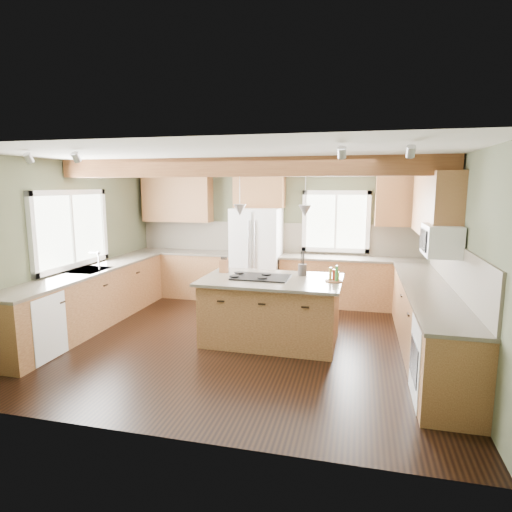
# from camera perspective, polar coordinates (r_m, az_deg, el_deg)

# --- Properties ---
(floor) EXTENTS (5.60, 5.60, 0.00)m
(floor) POSITION_cam_1_polar(r_m,az_deg,el_deg) (6.32, -1.79, -11.18)
(floor) COLOR black
(floor) RESTS_ON ground
(ceiling) EXTENTS (5.60, 5.60, 0.00)m
(ceiling) POSITION_cam_1_polar(r_m,az_deg,el_deg) (5.93, -1.92, 13.05)
(ceiling) COLOR silver
(ceiling) RESTS_ON wall_back
(wall_back) EXTENTS (5.60, 0.00, 5.60)m
(wall_back) POSITION_cam_1_polar(r_m,az_deg,el_deg) (8.41, 2.70, 3.09)
(wall_back) COLOR #50563D
(wall_back) RESTS_ON ground
(wall_left) EXTENTS (0.00, 5.00, 5.00)m
(wall_left) POSITION_cam_1_polar(r_m,az_deg,el_deg) (7.25, -23.70, 1.30)
(wall_left) COLOR #50563D
(wall_left) RESTS_ON ground
(wall_right) EXTENTS (0.00, 5.00, 5.00)m
(wall_right) POSITION_cam_1_polar(r_m,az_deg,el_deg) (5.91, 25.34, -0.50)
(wall_right) COLOR #50563D
(wall_right) RESTS_ON ground
(ceiling_beam) EXTENTS (5.55, 0.26, 0.26)m
(ceiling_beam) POSITION_cam_1_polar(r_m,az_deg,el_deg) (6.02, -1.65, 11.75)
(ceiling_beam) COLOR #5D2E1A
(ceiling_beam) RESTS_ON ceiling
(soffit_trim) EXTENTS (5.55, 0.20, 0.10)m
(soffit_trim) POSITION_cam_1_polar(r_m,az_deg,el_deg) (8.26, 2.63, 11.60)
(soffit_trim) COLOR #5D2E1A
(soffit_trim) RESTS_ON ceiling
(backsplash_back) EXTENTS (5.58, 0.03, 0.58)m
(backsplash_back) POSITION_cam_1_polar(r_m,az_deg,el_deg) (8.40, 2.67, 2.47)
(backsplash_back) COLOR brown
(backsplash_back) RESTS_ON wall_back
(backsplash_right) EXTENTS (0.03, 3.70, 0.58)m
(backsplash_right) POSITION_cam_1_polar(r_m,az_deg,el_deg) (5.97, 25.04, -1.26)
(backsplash_right) COLOR brown
(backsplash_right) RESTS_ON wall_right
(base_cab_back_left) EXTENTS (2.02, 0.60, 0.88)m
(base_cab_back_left) POSITION_cam_1_polar(r_m,az_deg,el_deg) (8.78, -9.29, -2.44)
(base_cab_back_left) COLOR brown
(base_cab_back_left) RESTS_ON floor
(counter_back_left) EXTENTS (2.06, 0.64, 0.04)m
(counter_back_left) POSITION_cam_1_polar(r_m,az_deg,el_deg) (8.70, -9.37, 0.53)
(counter_back_left) COLOR #463E33
(counter_back_left) RESTS_ON base_cab_back_left
(base_cab_back_right) EXTENTS (2.62, 0.60, 0.88)m
(base_cab_back_right) POSITION_cam_1_polar(r_m,az_deg,el_deg) (8.10, 12.66, -3.53)
(base_cab_back_right) COLOR brown
(base_cab_back_right) RESTS_ON floor
(counter_back_right) EXTENTS (2.66, 0.64, 0.04)m
(counter_back_right) POSITION_cam_1_polar(r_m,az_deg,el_deg) (8.02, 12.78, -0.33)
(counter_back_right) COLOR #463E33
(counter_back_right) RESTS_ON base_cab_back_right
(base_cab_left) EXTENTS (0.60, 3.70, 0.88)m
(base_cab_left) POSITION_cam_1_polar(r_m,az_deg,el_deg) (7.28, -21.13, -5.42)
(base_cab_left) COLOR brown
(base_cab_left) RESTS_ON floor
(counter_left) EXTENTS (0.64, 3.74, 0.04)m
(counter_left) POSITION_cam_1_polar(r_m,az_deg,el_deg) (7.18, -21.34, -1.87)
(counter_left) COLOR #463E33
(counter_left) RESTS_ON base_cab_left
(base_cab_right) EXTENTS (0.60, 3.70, 0.88)m
(base_cab_right) POSITION_cam_1_polar(r_m,az_deg,el_deg) (6.10, 21.89, -8.30)
(base_cab_right) COLOR brown
(base_cab_right) RESTS_ON floor
(counter_right) EXTENTS (0.64, 3.74, 0.04)m
(counter_right) POSITION_cam_1_polar(r_m,az_deg,el_deg) (5.98, 22.16, -4.09)
(counter_right) COLOR #463E33
(counter_right) RESTS_ON base_cab_right
(upper_cab_back_left) EXTENTS (1.40, 0.35, 0.90)m
(upper_cab_back_left) POSITION_cam_1_polar(r_m,az_deg,el_deg) (8.79, -10.44, 7.47)
(upper_cab_back_left) COLOR brown
(upper_cab_back_left) RESTS_ON wall_back
(upper_cab_over_fridge) EXTENTS (0.96, 0.35, 0.70)m
(upper_cab_over_fridge) POSITION_cam_1_polar(r_m,az_deg,el_deg) (8.25, 0.44, 8.90)
(upper_cab_over_fridge) COLOR brown
(upper_cab_over_fridge) RESTS_ON wall_back
(upper_cab_right) EXTENTS (0.35, 2.20, 0.90)m
(upper_cab_right) POSITION_cam_1_polar(r_m,az_deg,el_deg) (6.69, 22.73, 6.35)
(upper_cab_right) COLOR brown
(upper_cab_right) RESTS_ON wall_right
(upper_cab_back_corner) EXTENTS (0.90, 0.35, 0.90)m
(upper_cab_back_corner) POSITION_cam_1_polar(r_m,az_deg,el_deg) (8.07, 18.87, 6.97)
(upper_cab_back_corner) COLOR brown
(upper_cab_back_corner) RESTS_ON wall_back
(window_left) EXTENTS (0.04, 1.60, 1.05)m
(window_left) POSITION_cam_1_polar(r_m,az_deg,el_deg) (7.25, -23.47, 3.31)
(window_left) COLOR white
(window_left) RESTS_ON wall_left
(window_back) EXTENTS (1.10, 0.04, 1.00)m
(window_back) POSITION_cam_1_polar(r_m,az_deg,el_deg) (8.22, 10.60, 4.55)
(window_back) COLOR white
(window_back) RESTS_ON wall_back
(sink) EXTENTS (0.50, 0.65, 0.03)m
(sink) POSITION_cam_1_polar(r_m,az_deg,el_deg) (7.18, -21.35, -1.83)
(sink) COLOR #262628
(sink) RESTS_ON counter_left
(faucet) EXTENTS (0.02, 0.02, 0.28)m
(faucet) POSITION_cam_1_polar(r_m,az_deg,el_deg) (7.05, -20.22, -0.75)
(faucet) COLOR #B2B2B7
(faucet) RESTS_ON sink
(dishwasher) EXTENTS (0.60, 0.60, 0.84)m
(dishwasher) POSITION_cam_1_polar(r_m,az_deg,el_deg) (6.30, -27.82, -8.26)
(dishwasher) COLOR white
(dishwasher) RESTS_ON floor
(oven) EXTENTS (0.60, 0.72, 0.84)m
(oven) POSITION_cam_1_polar(r_m,az_deg,el_deg) (4.89, 23.93, -12.96)
(oven) COLOR white
(oven) RESTS_ON floor
(microwave) EXTENTS (0.40, 0.70, 0.38)m
(microwave) POSITION_cam_1_polar(r_m,az_deg,el_deg) (5.78, 23.48, 1.94)
(microwave) COLOR white
(microwave) RESTS_ON wall_right
(pendant_left) EXTENTS (0.18, 0.18, 0.16)m
(pendant_left) POSITION_cam_1_polar(r_m,az_deg,el_deg) (6.05, -2.17, 6.15)
(pendant_left) COLOR #B2B2B7
(pendant_left) RESTS_ON ceiling
(pendant_right) EXTENTS (0.18, 0.18, 0.16)m
(pendant_right) POSITION_cam_1_polar(r_m,az_deg,el_deg) (5.85, 6.57, 5.99)
(pendant_right) COLOR #B2B2B7
(pendant_right) RESTS_ON ceiling
(refrigerator) EXTENTS (0.90, 0.74, 1.80)m
(refrigerator) POSITION_cam_1_polar(r_m,az_deg,el_deg) (8.16, 0.10, 0.07)
(refrigerator) COLOR white
(refrigerator) RESTS_ON floor
(island) EXTENTS (1.86, 1.15, 0.88)m
(island) POSITION_cam_1_polar(r_m,az_deg,el_deg) (6.19, 2.04, -7.35)
(island) COLOR brown
(island) RESTS_ON floor
(island_top) EXTENTS (1.99, 1.28, 0.04)m
(island_top) POSITION_cam_1_polar(r_m,az_deg,el_deg) (6.07, 2.07, -3.19)
(island_top) COLOR #463E33
(island_top) RESTS_ON island
(cooktop) EXTENTS (0.81, 0.54, 0.02)m
(cooktop) POSITION_cam_1_polar(r_m,az_deg,el_deg) (6.10, 0.66, -2.84)
(cooktop) COLOR black
(cooktop) RESTS_ON island_top
(knife_block) EXTENTS (0.13, 0.11, 0.20)m
(knife_block) POSITION_cam_1_polar(r_m,az_deg,el_deg) (6.47, -4.30, -1.35)
(knife_block) COLOR brown
(knife_block) RESTS_ON island_top
(utensil_crock) EXTENTS (0.15, 0.15, 0.17)m
(utensil_crock) POSITION_cam_1_polar(r_m,az_deg,el_deg) (6.28, 6.20, -1.84)
(utensil_crock) COLOR #473F39
(utensil_crock) RESTS_ON island_top
(bottle_tray) EXTENTS (0.24, 0.24, 0.21)m
(bottle_tray) POSITION_cam_1_polar(r_m,az_deg,el_deg) (5.94, 10.34, -2.36)
(bottle_tray) COLOR brown
(bottle_tray) RESTS_ON island_top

